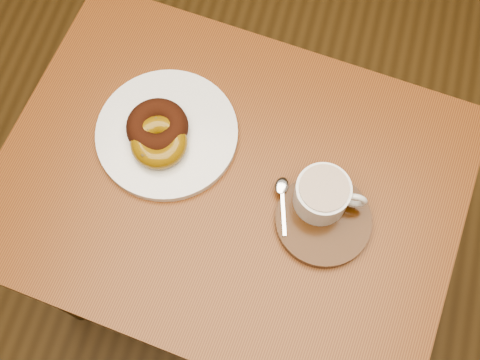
% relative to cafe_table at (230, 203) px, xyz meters
% --- Properties ---
extents(ground, '(6.00, 6.00, 0.00)m').
position_rel_cafe_table_xyz_m(ground, '(-0.08, 0.21, -0.64)').
color(ground, '#503819').
rests_on(ground, ground).
extents(cafe_table, '(0.87, 0.69, 0.76)m').
position_rel_cafe_table_xyz_m(cafe_table, '(0.00, 0.00, 0.00)').
color(cafe_table, brown).
rests_on(cafe_table, ground).
extents(donut_plate, '(0.32, 0.32, 0.02)m').
position_rel_cafe_table_xyz_m(donut_plate, '(-0.13, 0.06, 0.13)').
color(donut_plate, white).
rests_on(donut_plate, cafe_table).
extents(donut_cinnamon, '(0.13, 0.13, 0.04)m').
position_rel_cafe_table_xyz_m(donut_cinnamon, '(-0.14, 0.05, 0.16)').
color(donut_cinnamon, '#33140A').
rests_on(donut_cinnamon, donut_plate).
extents(donut_caramel, '(0.12, 0.12, 0.04)m').
position_rel_cafe_table_xyz_m(donut_caramel, '(-0.13, 0.03, 0.16)').
color(donut_caramel, '#825E0E').
rests_on(donut_caramel, donut_plate).
extents(saucer, '(0.20, 0.20, 0.02)m').
position_rel_cafe_table_xyz_m(saucer, '(0.17, -0.03, 0.13)').
color(saucer, '#371A07').
rests_on(saucer, cafe_table).
extents(coffee_cup, '(0.12, 0.09, 0.06)m').
position_rel_cafe_table_xyz_m(coffee_cup, '(0.16, -0.00, 0.17)').
color(coffee_cup, white).
rests_on(coffee_cup, saucer).
extents(teaspoon, '(0.04, 0.10, 0.01)m').
position_rel_cafe_table_xyz_m(teaspoon, '(0.09, -0.00, 0.14)').
color(teaspoon, silver).
rests_on(teaspoon, saucer).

